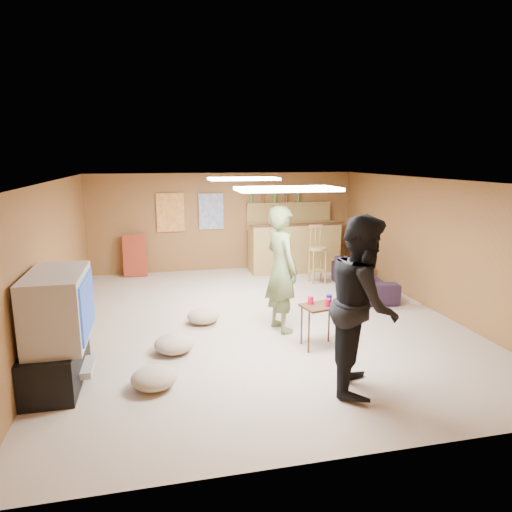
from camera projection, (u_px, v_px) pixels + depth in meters
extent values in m
plane|color=tan|center=(259.00, 320.00, 7.27)|extent=(7.00, 7.00, 0.00)
cube|color=silver|center=(259.00, 180.00, 6.81)|extent=(6.00, 7.00, 0.02)
cube|color=brown|center=(224.00, 222.00, 10.38)|extent=(6.00, 0.02, 2.20)
cube|color=brown|center=(356.00, 338.00, 3.70)|extent=(6.00, 0.02, 2.20)
cube|color=brown|center=(51.00, 262.00, 6.40)|extent=(0.02, 7.00, 2.20)
cube|color=brown|center=(432.00, 244.00, 7.69)|extent=(0.02, 7.00, 2.20)
cube|color=black|center=(57.00, 362.00, 5.21)|extent=(0.55, 1.30, 0.50)
cube|color=#B2B2B7|center=(78.00, 368.00, 5.28)|extent=(0.35, 0.50, 0.08)
cube|color=#B2B2B7|center=(58.00, 307.00, 5.08)|extent=(0.60, 1.10, 0.80)
cube|color=navy|center=(87.00, 305.00, 5.15)|extent=(0.02, 0.95, 0.65)
cube|color=olive|center=(294.00, 247.00, 10.29)|extent=(2.00, 0.60, 1.10)
cube|color=#382112|center=(298.00, 225.00, 9.94)|extent=(2.10, 0.12, 0.05)
cube|color=olive|center=(289.00, 203.00, 10.52)|extent=(2.00, 0.18, 0.05)
cube|color=olive|center=(288.00, 216.00, 10.60)|extent=(2.00, 0.14, 0.60)
cube|color=#BF3F26|center=(170.00, 212.00, 10.03)|extent=(0.60, 0.03, 0.85)
cube|color=#334C99|center=(211.00, 211.00, 10.22)|extent=(0.55, 0.03, 0.80)
cube|color=maroon|center=(135.00, 256.00, 9.90)|extent=(0.50, 0.26, 0.91)
cube|color=white|center=(288.00, 189.00, 5.39)|extent=(1.20, 0.60, 0.04)
cube|color=white|center=(243.00, 179.00, 7.96)|extent=(1.20, 0.60, 0.04)
imported|color=#5E6D3F|center=(281.00, 269.00, 6.68)|extent=(0.60, 0.77, 1.87)
imported|color=black|center=(363.00, 304.00, 4.97)|extent=(1.06, 1.17, 1.95)
imported|color=black|center=(363.00, 277.00, 8.75)|extent=(1.02, 2.02, 0.56)
cube|color=#382112|center=(319.00, 326.00, 6.17)|extent=(0.52, 0.45, 0.60)
cylinder|color=red|center=(311.00, 300.00, 6.14)|extent=(0.10, 0.10, 0.11)
cylinder|color=red|center=(328.00, 303.00, 6.05)|extent=(0.10, 0.10, 0.10)
cylinder|color=navy|center=(329.00, 299.00, 6.21)|extent=(0.08, 0.08, 0.11)
ellipsoid|color=tan|center=(174.00, 344.00, 6.04)|extent=(0.55, 0.55, 0.24)
ellipsoid|color=tan|center=(203.00, 316.00, 7.11)|extent=(0.52, 0.52, 0.22)
ellipsoid|color=tan|center=(154.00, 378.00, 5.11)|extent=(0.66, 0.66, 0.23)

